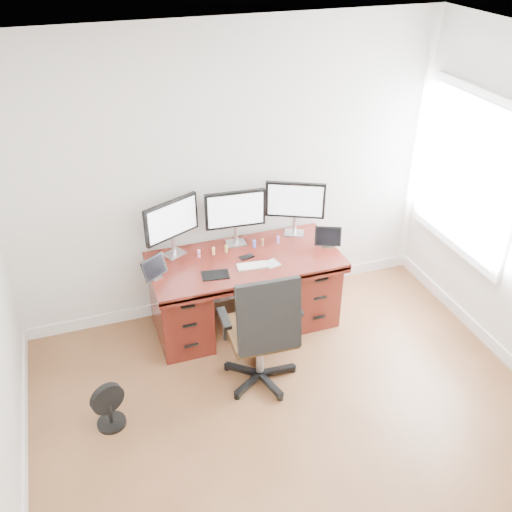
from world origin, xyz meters
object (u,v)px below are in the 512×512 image
object	(u,v)px
desk	(244,288)
monitor_center	(235,211)
keyboard	(252,266)
floor_fan	(109,407)
office_chair	(262,349)

from	to	relation	value
desk	monitor_center	world-z (taller)	monitor_center
keyboard	monitor_center	bearing A→B (deg)	98.38
keyboard	floor_fan	bearing A→B (deg)	-147.50
desk	keyboard	bearing A→B (deg)	-85.46
monitor_center	keyboard	world-z (taller)	monitor_center
desk	office_chair	xyz separation A→B (m)	(-0.12, -0.81, -0.03)
floor_fan	monitor_center	distance (m)	1.97
floor_fan	monitor_center	bearing A→B (deg)	17.82
office_chair	floor_fan	distance (m)	1.26
desk	office_chair	bearing A→B (deg)	-98.12
floor_fan	monitor_center	xyz separation A→B (m)	(1.36, 1.09, 0.90)
floor_fan	keyboard	world-z (taller)	keyboard
office_chair	desk	bearing A→B (deg)	84.96
desk	monitor_center	size ratio (longest dim) A/B	3.09
desk	keyboard	xyz separation A→B (m)	(0.01, -0.18, 0.36)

